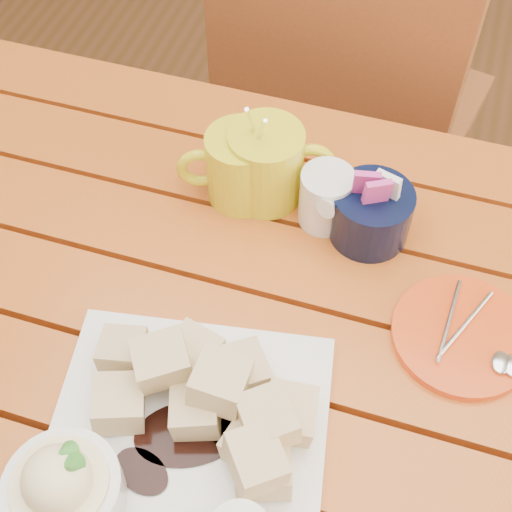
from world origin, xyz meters
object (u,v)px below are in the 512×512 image
(table, at_px, (207,365))
(coffee_mug_left, at_px, (239,166))
(coffee_mug_right, at_px, (268,164))
(dessert_plate, at_px, (166,448))
(orange_saucer, at_px, (463,336))
(chair_far, at_px, (344,112))

(table, relative_size, coffee_mug_left, 8.02)
(coffee_mug_left, height_order, coffee_mug_right, coffee_mug_right)
(dessert_plate, height_order, orange_saucer, dessert_plate)
(coffee_mug_left, bearing_deg, coffee_mug_right, -1.79)
(coffee_mug_left, xyz_separation_m, coffee_mug_right, (0.04, 0.01, 0.00))
(orange_saucer, bearing_deg, table, -166.88)
(table, bearing_deg, coffee_mug_right, 85.96)
(table, xyz_separation_m, chair_far, (0.04, 0.65, -0.12))
(coffee_mug_left, bearing_deg, orange_saucer, -43.04)
(dessert_plate, xyz_separation_m, coffee_mug_left, (-0.04, 0.37, 0.02))
(coffee_mug_left, distance_m, coffee_mug_right, 0.04)
(coffee_mug_left, relative_size, coffee_mug_right, 0.94)
(dessert_plate, xyz_separation_m, chair_far, (0.02, 0.82, -0.26))
(dessert_plate, height_order, coffee_mug_right, coffee_mug_right)
(coffee_mug_right, xyz_separation_m, orange_saucer, (0.28, -0.15, -0.05))
(table, height_order, orange_saucer, orange_saucer)
(table, height_order, coffee_mug_left, coffee_mug_left)
(table, xyz_separation_m, coffee_mug_left, (-0.02, 0.20, 0.16))
(table, relative_size, orange_saucer, 7.49)
(dessert_plate, bearing_deg, coffee_mug_right, 91.37)
(table, bearing_deg, orange_saucer, 13.12)
(coffee_mug_left, xyz_separation_m, chair_far, (0.06, 0.45, -0.28))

